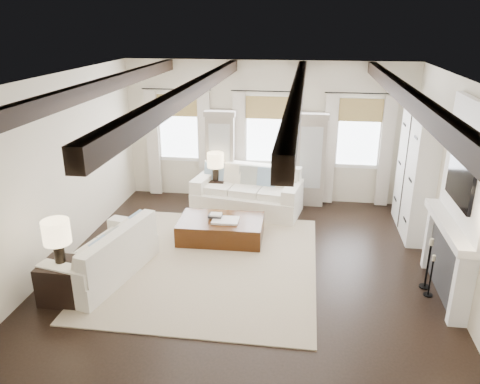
# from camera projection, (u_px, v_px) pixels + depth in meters

# --- Properties ---
(ground) EXTENTS (7.50, 7.50, 0.00)m
(ground) POSITION_uv_depth(u_px,v_px,m) (244.00, 278.00, 7.76)
(ground) COLOR black
(ground) RESTS_ON ground
(room_shell) EXTENTS (6.54, 7.54, 3.22)m
(room_shell) POSITION_uv_depth(u_px,v_px,m) (296.00, 155.00, 7.84)
(room_shell) COLOR silver
(room_shell) RESTS_ON ground
(area_rug) EXTENTS (3.70, 4.16, 0.02)m
(area_rug) POSITION_uv_depth(u_px,v_px,m) (210.00, 263.00, 8.22)
(area_rug) COLOR #B8A98E
(area_rug) RESTS_ON ground
(sofa_back) EXTENTS (2.47, 1.43, 1.00)m
(sofa_back) POSITION_uv_depth(u_px,v_px,m) (248.00, 193.00, 10.37)
(sofa_back) COLOR white
(sofa_back) RESTS_ON ground
(sofa_left) EXTENTS (1.32, 2.18, 0.87)m
(sofa_left) POSITION_uv_depth(u_px,v_px,m) (106.00, 258.00, 7.69)
(sofa_left) COLOR white
(sofa_left) RESTS_ON ground
(ottoman) EXTENTS (1.63, 1.04, 0.42)m
(ottoman) POSITION_uv_depth(u_px,v_px,m) (221.00, 229.00, 9.05)
(ottoman) COLOR black
(ottoman) RESTS_ON ground
(tray) EXTENTS (0.51, 0.39, 0.04)m
(tray) POSITION_uv_depth(u_px,v_px,m) (225.00, 220.00, 8.89)
(tray) COLOR white
(tray) RESTS_ON ottoman
(book_lower) EXTENTS (0.26, 0.21, 0.04)m
(book_lower) POSITION_uv_depth(u_px,v_px,m) (215.00, 216.00, 9.00)
(book_lower) COLOR #262628
(book_lower) RESTS_ON tray
(book_upper) EXTENTS (0.22, 0.18, 0.03)m
(book_upper) POSITION_uv_depth(u_px,v_px,m) (216.00, 215.00, 8.96)
(book_upper) COLOR beige
(book_upper) RESTS_ON book_lower
(side_table_front) EXTENTS (0.62, 0.62, 0.62)m
(side_table_front) POSITION_uv_depth(u_px,v_px,m) (64.00, 281.00, 7.09)
(side_table_front) COLOR black
(side_table_front) RESTS_ON ground
(lamp_front) EXTENTS (0.40, 0.40, 0.69)m
(lamp_front) POSITION_uv_depth(u_px,v_px,m) (57.00, 234.00, 6.82)
(lamp_front) COLOR black
(lamp_front) RESTS_ON side_table_front
(side_table_back) EXTENTS (0.41, 0.41, 0.61)m
(side_table_back) POSITION_uv_depth(u_px,v_px,m) (216.00, 193.00, 10.69)
(side_table_back) COLOR black
(side_table_back) RESTS_ON ground
(lamp_back) EXTENTS (0.37, 0.37, 0.63)m
(lamp_back) POSITION_uv_depth(u_px,v_px,m) (215.00, 162.00, 10.43)
(lamp_back) COLOR black
(lamp_back) RESTS_ON side_table_back
(candlestick_near) EXTENTS (0.14, 0.14, 0.70)m
(candlestick_near) POSITION_uv_depth(u_px,v_px,m) (430.00, 279.00, 7.18)
(candlestick_near) COLOR black
(candlestick_near) RESTS_ON ground
(candlestick_far) EXTENTS (0.17, 0.17, 0.86)m
(candlestick_far) POSITION_uv_depth(u_px,v_px,m) (427.00, 268.00, 7.37)
(candlestick_far) COLOR black
(candlestick_far) RESTS_ON ground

